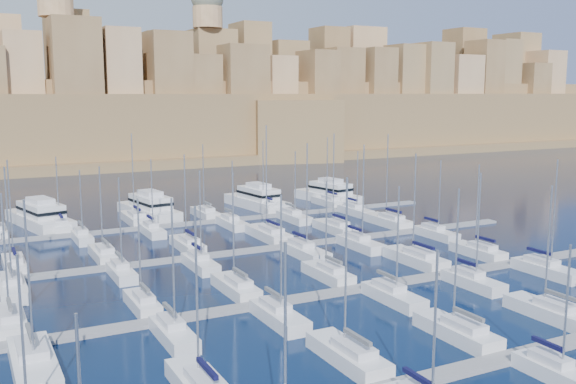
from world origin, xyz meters
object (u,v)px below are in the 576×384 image
sailboat_4 (549,311)px  motor_yacht_a (40,216)px  motor_yacht_d (329,194)px  sailboat_2 (348,355)px  motor_yacht_c (257,199)px  motor_yacht_b (149,208)px

sailboat_4 → motor_yacht_a: sailboat_4 is taller
sailboat_4 → motor_yacht_d: 71.55m
sailboat_2 → motor_yacht_a: sailboat_2 is taller
sailboat_2 → sailboat_4: sailboat_2 is taller
sailboat_2 → sailboat_4: size_ratio=1.16×
sailboat_4 → motor_yacht_c: sailboat_4 is taller
motor_yacht_a → motor_yacht_b: bearing=-1.9°
sailboat_2 → motor_yacht_b: sailboat_2 is taller
motor_yacht_b → motor_yacht_d: same height
motor_yacht_c → motor_yacht_d: same height
motor_yacht_b → motor_yacht_a: bearing=178.1°
sailboat_4 → motor_yacht_d: size_ratio=0.81×
motor_yacht_a → motor_yacht_c: size_ratio=1.10×
motor_yacht_a → motor_yacht_b: 18.51m
motor_yacht_c → sailboat_4: bearing=-90.1°
sailboat_4 → motor_yacht_b: (-21.27, 70.18, 0.98)m
sailboat_4 → motor_yacht_a: size_ratio=0.71×
motor_yacht_c → sailboat_2: bearing=-108.7°
sailboat_4 → motor_yacht_d: (16.17, 69.69, 0.98)m
motor_yacht_a → motor_yacht_d: (55.94, -1.12, 0.00)m
sailboat_2 → motor_yacht_b: (2.36, 70.15, 0.96)m
sailboat_4 → motor_yacht_d: sailboat_4 is taller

